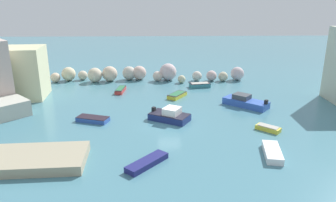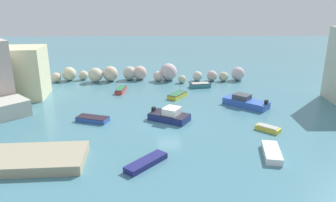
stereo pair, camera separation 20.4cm
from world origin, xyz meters
name	(u,v)px [view 2 (the right image)]	position (x,y,z in m)	size (l,w,h in m)	color
cove_water	(169,123)	(0.00, 0.00, 0.00)	(160.00, 160.00, 0.00)	teal
rock_breakwater	(142,74)	(-3.90, 18.62, 1.10)	(31.39, 4.15, 2.75)	beige
stone_dock	(26,159)	(-12.10, -8.78, 0.42)	(9.67, 4.67, 0.83)	tan
moored_boat_0	(245,102)	(9.78, 5.39, 0.54)	(5.58, 5.24, 1.44)	blue
moored_boat_1	(121,90)	(-6.65, 12.12, 0.31)	(1.36, 3.28, 0.60)	red
moored_boat_2	(177,95)	(1.39, 9.29, 0.30)	(2.90, 3.42, 0.57)	yellow
moored_boat_3	(93,119)	(-8.46, 0.65, 0.26)	(3.81, 2.49, 0.52)	#3157B0
moored_boat_4	(268,128)	(10.14, -2.46, 0.25)	(2.51, 2.41, 0.51)	yellow
moored_boat_5	(200,85)	(5.13, 14.28, 0.35)	(3.25, 1.80, 0.67)	teal
moored_boat_6	(272,153)	(8.73, -7.89, 0.29)	(2.03, 3.93, 0.58)	white
moored_boat_7	(146,162)	(-2.14, -9.28, 0.24)	(3.58, 3.84, 0.49)	navy
moored_boat_8	(170,115)	(0.10, 0.71, 0.56)	(4.89, 4.13, 1.54)	navy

